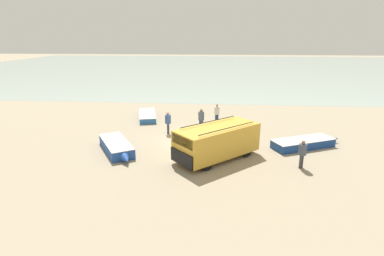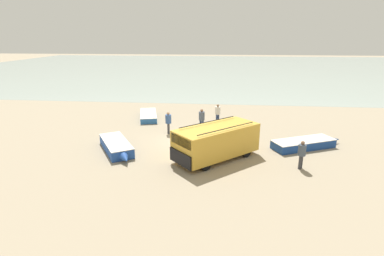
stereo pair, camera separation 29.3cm
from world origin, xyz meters
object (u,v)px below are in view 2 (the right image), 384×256
Objects in this scene: parked_van at (216,141)px; fishing_rowboat_2 at (305,144)px; fishing_rowboat_1 at (117,147)px; fisherman_2 at (302,152)px; fisherman_0 at (218,112)px; fisherman_1 at (202,118)px; fishing_rowboat_0 at (148,115)px; fisherman_3 at (168,121)px.

fishing_rowboat_2 is (6.03, 2.46, -0.85)m from parked_van.
fisherman_2 is at bearing 50.12° from fishing_rowboat_1.
fishing_rowboat_1 is at bearing -145.78° from fisherman_2.
fisherman_0 reaches higher than fishing_rowboat_2.
fishing_rowboat_1 reaches higher than fishing_rowboat_2.
fishing_rowboat_2 is 3.75m from fisherman_2.
fisherman_1 is at bearing 102.10° from fishing_rowboat_1.
parked_van is at bearing -158.79° from fishing_rowboat_0.
fisherman_1 is (-7.30, 3.19, 0.76)m from fishing_rowboat_2.
fishing_rowboat_1 is 2.69× the size of fisherman_0.
fishing_rowboat_2 is 3.08× the size of fisherman_2.
fisherman_0 is 10.04m from fisherman_2.
fishing_rowboat_0 is 2.95× the size of fisherman_2.
fisherman_3 is (-3.78, 4.59, -0.11)m from parked_van.
fisherman_1 is at bearing -137.25° from fishing_rowboat_0.
fisherman_2 reaches higher than fishing_rowboat_2.
fisherman_2 is at bearing -132.97° from fishing_rowboat_2.
fishing_rowboat_1 reaches higher than fishing_rowboat_0.
fisherman_1 reaches higher than fisherman_3.
fisherman_0 is (6.42, -1.24, 0.77)m from fishing_rowboat_0.
fishing_rowboat_0 is at bearing -59.64° from fisherman_3.
fisherman_3 is (-8.65, 5.62, 0.02)m from fisherman_2.
fishing_rowboat_2 is (12.57, 1.92, -0.04)m from fishing_rowboat_1.
fishing_rowboat_2 is (12.48, -6.52, 0.04)m from fishing_rowboat_0.
fisherman_3 is (2.67, -4.39, 0.78)m from fishing_rowboat_0.
parked_van reaches higher than fisherman_3.
fisherman_2 is at bearing 125.59° from parked_van.
fishing_rowboat_2 is at bearing 113.59° from fisherman_2.
parked_van is 4.97m from fisherman_2.
parked_van is at bearing 53.28° from fishing_rowboat_1.
fisherman_2 is at bearing 174.65° from fisherman_0.
fisherman_2 is (11.31, -10.01, 0.76)m from fishing_rowboat_0.
parked_van is at bearing -159.92° from fisherman_1.
parked_van is 6.61m from fishing_rowboat_1.
fisherman_3 is at bearing -92.90° from parked_van.
fishing_rowboat_0 is at bearing 44.53° from fisherman_0.
fisherman_3 is at bearing -163.20° from fishing_rowboat_0.
fisherman_3 is at bearing 143.25° from fishing_rowboat_2.
fisherman_2 is at bearing -130.05° from fisherman_1.
fisherman_3 is at bearing 113.78° from fishing_rowboat_1.
fishing_rowboat_1 is at bearing -47.09° from parked_van.
fisherman_0 is 4.90m from fisherman_3.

